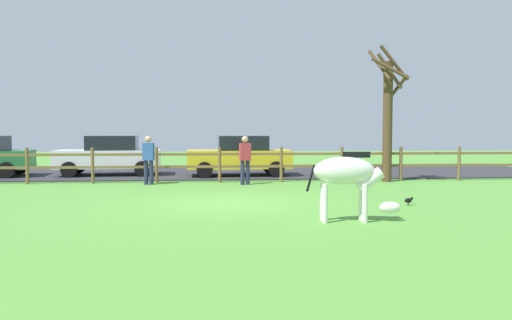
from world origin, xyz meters
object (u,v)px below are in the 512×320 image
at_px(crow_on_grass, 409,200).
at_px(parked_car_white, 110,155).
at_px(parked_car_yellow, 240,155).
at_px(bare_tree, 388,113).
at_px(visitor_right_of_tree, 149,158).
at_px(zebra, 348,176).
at_px(visitor_left_of_tree, 245,158).

distance_m(crow_on_grass, parked_car_white, 12.26).
bearing_deg(parked_car_yellow, bare_tree, -24.32).
bearing_deg(visitor_right_of_tree, zebra, -56.02).
distance_m(parked_car_yellow, visitor_left_of_tree, 2.85).
xyz_separation_m(bare_tree, visitor_right_of_tree, (-8.32, -0.24, -1.51)).
relative_size(zebra, parked_car_yellow, 0.48).
relative_size(zebra, visitor_right_of_tree, 1.18).
height_order(parked_car_white, visitor_left_of_tree, visitor_left_of_tree).
height_order(bare_tree, crow_on_grass, bare_tree).
bearing_deg(visitor_left_of_tree, bare_tree, 6.00).
distance_m(zebra, visitor_right_of_tree, 8.77).
xyz_separation_m(bare_tree, crow_on_grass, (-1.36, -5.49, -2.29)).
xyz_separation_m(parked_car_yellow, visitor_right_of_tree, (-3.20, -2.55, 0.06)).
bearing_deg(bare_tree, visitor_left_of_tree, -174.00).
bearing_deg(zebra, visitor_left_of_tree, 103.41).
bearing_deg(zebra, visitor_right_of_tree, 123.98).
bearing_deg(crow_on_grass, parked_car_white, 136.58).
xyz_separation_m(zebra, visitor_right_of_tree, (-4.90, 7.27, -0.02)).
bearing_deg(parked_car_white, visitor_left_of_tree, -33.82).
height_order(parked_car_white, visitor_right_of_tree, visitor_right_of_tree).
height_order(bare_tree, parked_car_yellow, bare_tree).
distance_m(parked_car_white, visitor_right_of_tree, 3.70).
xyz_separation_m(bare_tree, zebra, (-3.42, -7.51, -1.49)).
xyz_separation_m(bare_tree, visitor_left_of_tree, (-5.08, -0.53, -1.51)).
bearing_deg(crow_on_grass, visitor_right_of_tree, 142.99).
distance_m(zebra, visitor_left_of_tree, 7.17).
distance_m(zebra, parked_car_yellow, 9.97).
bearing_deg(bare_tree, zebra, -114.50).
relative_size(parked_car_yellow, visitor_left_of_tree, 2.48).
bearing_deg(zebra, crow_on_grass, 44.40).
bearing_deg(zebra, bare_tree, 65.50).
distance_m(crow_on_grass, visitor_left_of_tree, 6.25).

